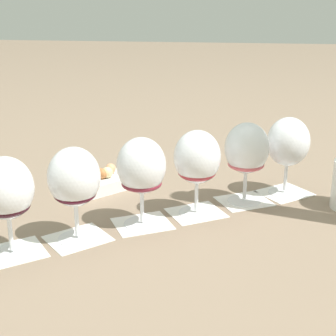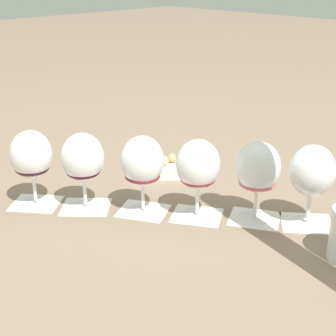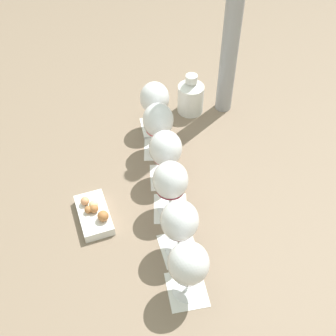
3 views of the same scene
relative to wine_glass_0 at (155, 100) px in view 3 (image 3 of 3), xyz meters
The scene contains 16 objects.
ground_plane 0.33m from the wine_glass_0, 36.17° to the left, with size 8.00×8.00×0.00m, color #7F6B56.
tasting_card_0 0.11m from the wine_glass_0, behind, with size 0.14×0.14×0.00m.
tasting_card_1 0.16m from the wine_glass_0, 34.67° to the left, with size 0.14×0.13×0.00m.
tasting_card_2 0.26m from the wine_glass_0, 36.66° to the left, with size 0.14×0.14×0.00m.
tasting_card_3 0.38m from the wine_glass_0, 35.84° to the left, with size 0.14×0.13×0.00m.
tasting_card_4 0.50m from the wine_glass_0, 36.16° to the left, with size 0.14×0.14×0.00m.
tasting_card_5 0.62m from the wine_glass_0, 36.21° to the left, with size 0.14×0.14×0.00m.
wine_glass_0 is the anchor object (origin of this frame).
wine_glass_1 0.11m from the wine_glass_0, 34.67° to the left, with size 0.10×0.10×0.17m.
wine_glass_2 0.24m from the wine_glass_0, 36.66° to the left, with size 0.10×0.10×0.17m.
wine_glass_3 0.36m from the wine_glass_0, 35.84° to the left, with size 0.10×0.10×0.17m.
wine_glass_4 0.49m from the wine_glass_0, 36.16° to the left, with size 0.10×0.10×0.17m.
wine_glass_5 0.61m from the wine_glass_0, 36.21° to the left, with size 0.10×0.10×0.17m.
ceramic_vase 0.16m from the wine_glass_0, 153.85° to the left, with size 0.09×0.09×0.15m.
snack_dish 0.43m from the wine_glass_0, ahead, with size 0.16×0.17×0.06m.
umbrella_pole 0.37m from the wine_glass_0, 141.89° to the left, with size 0.06×0.06×0.74m.
Camera 3 is at (0.70, 0.37, 0.95)m, focal length 45.00 mm.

